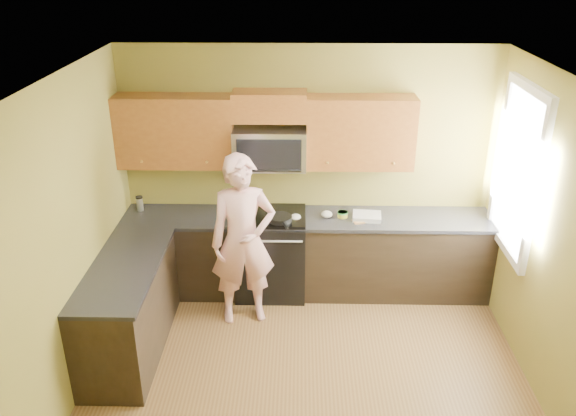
{
  "coord_description": "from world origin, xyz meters",
  "views": [
    {
      "loc": [
        -0.09,
        -4.0,
        3.62
      ],
      "look_at": [
        -0.2,
        1.3,
        1.2
      ],
      "focal_mm": 36.38,
      "sensor_mm": 36.0,
      "label": 1
    }
  ],
  "objects_px": {
    "microwave": "(270,167)",
    "travel_mug": "(141,210)",
    "stove": "(271,253)",
    "butter_tub": "(342,217)",
    "frying_pan": "(280,221)",
    "woman": "(243,241)"
  },
  "relations": [
    {
      "from": "microwave",
      "to": "woman",
      "type": "relative_size",
      "value": 0.42
    },
    {
      "from": "stove",
      "to": "microwave",
      "type": "relative_size",
      "value": 1.25
    },
    {
      "from": "butter_tub",
      "to": "travel_mug",
      "type": "height_order",
      "value": "travel_mug"
    },
    {
      "from": "microwave",
      "to": "travel_mug",
      "type": "distance_m",
      "value": 1.54
    },
    {
      "from": "stove",
      "to": "woman",
      "type": "height_order",
      "value": "woman"
    },
    {
      "from": "travel_mug",
      "to": "frying_pan",
      "type": "bearing_deg",
      "value": -10.71
    },
    {
      "from": "microwave",
      "to": "woman",
      "type": "distance_m",
      "value": 0.89
    },
    {
      "from": "stove",
      "to": "frying_pan",
      "type": "relative_size",
      "value": 2.15
    },
    {
      "from": "microwave",
      "to": "frying_pan",
      "type": "height_order",
      "value": "microwave"
    },
    {
      "from": "woman",
      "to": "travel_mug",
      "type": "xyz_separation_m",
      "value": [
        -1.2,
        0.67,
        0.02
      ]
    },
    {
      "from": "microwave",
      "to": "woman",
      "type": "bearing_deg",
      "value": -110.71
    },
    {
      "from": "woman",
      "to": "microwave",
      "type": "bearing_deg",
      "value": 57.06
    },
    {
      "from": "travel_mug",
      "to": "microwave",
      "type": "bearing_deg",
      "value": -0.73
    },
    {
      "from": "stove",
      "to": "travel_mug",
      "type": "relative_size",
      "value": 5.73
    },
    {
      "from": "stove",
      "to": "microwave",
      "type": "height_order",
      "value": "microwave"
    },
    {
      "from": "stove",
      "to": "butter_tub",
      "type": "xyz_separation_m",
      "value": [
        0.78,
        0.01,
        0.45
      ]
    },
    {
      "from": "frying_pan",
      "to": "butter_tub",
      "type": "distance_m",
      "value": 0.69
    },
    {
      "from": "frying_pan",
      "to": "microwave",
      "type": "bearing_deg",
      "value": 94.13
    },
    {
      "from": "woman",
      "to": "butter_tub",
      "type": "distance_m",
      "value": 1.16
    },
    {
      "from": "woman",
      "to": "frying_pan",
      "type": "distance_m",
      "value": 0.52
    },
    {
      "from": "frying_pan",
      "to": "butter_tub",
      "type": "xyz_separation_m",
      "value": [
        0.67,
        0.17,
        -0.03
      ]
    },
    {
      "from": "microwave",
      "to": "travel_mug",
      "type": "height_order",
      "value": "microwave"
    }
  ]
}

